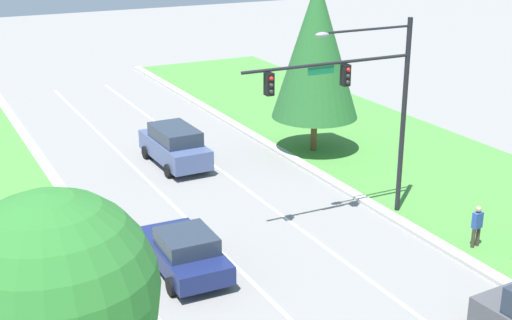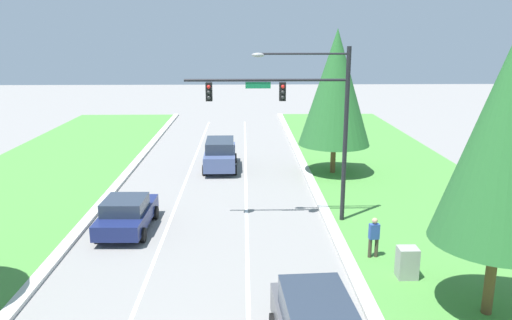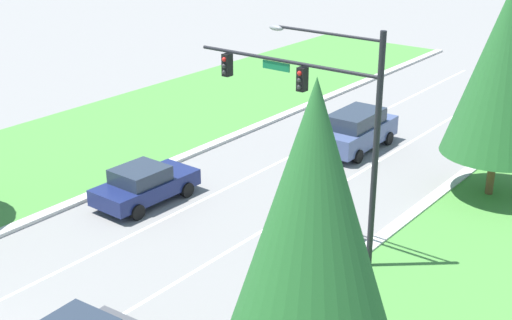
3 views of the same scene
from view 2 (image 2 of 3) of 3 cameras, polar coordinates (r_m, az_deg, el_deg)
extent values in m
cylinder|color=black|center=(22.75, 10.17, 2.56)|extent=(0.20, 0.20, 8.00)
cylinder|color=black|center=(21.95, 1.18, 9.12)|extent=(7.14, 0.12, 0.12)
cube|color=#147042|center=(21.96, 0.24, 8.54)|extent=(1.10, 0.04, 0.28)
cylinder|color=black|center=(22.01, 5.47, 11.99)|extent=(3.93, 0.09, 0.09)
ellipsoid|color=gray|center=(21.87, 0.24, 11.91)|extent=(0.56, 0.28, 0.20)
cube|color=black|center=(22.04, 3.05, 7.81)|extent=(0.28, 0.32, 0.80)
sphere|color=red|center=(21.85, 3.09, 8.37)|extent=(0.16, 0.16, 0.16)
sphere|color=#2D2D2D|center=(21.87, 3.08, 7.77)|extent=(0.16, 0.16, 0.16)
sphere|color=#2D2D2D|center=(21.90, 3.07, 7.16)|extent=(0.16, 0.16, 0.16)
cube|color=black|center=(22.03, -5.39, 7.77)|extent=(0.28, 0.32, 0.80)
sphere|color=red|center=(21.83, -5.44, 8.32)|extent=(0.16, 0.16, 0.16)
sphere|color=#2D2D2D|center=(21.86, -5.42, 7.72)|extent=(0.16, 0.16, 0.16)
sphere|color=#2D2D2D|center=(21.88, -5.41, 7.12)|extent=(0.16, 0.16, 0.16)
cube|color=#475684|center=(32.46, -4.11, 0.36)|extent=(2.03, 5.00, 0.93)
cube|color=#283342|center=(32.16, -4.15, 1.70)|extent=(1.80, 3.01, 0.68)
cylinder|color=black|center=(34.06, -2.43, 0.23)|extent=(0.25, 0.65, 0.65)
cylinder|color=black|center=(34.11, -5.63, 0.20)|extent=(0.25, 0.65, 0.65)
cylinder|color=black|center=(31.07, -2.42, -1.13)|extent=(0.25, 0.65, 0.65)
cylinder|color=black|center=(31.13, -5.93, -1.16)|extent=(0.25, 0.65, 0.65)
cube|color=#283342|center=(13.36, 7.04, -16.93)|extent=(1.83, 2.86, 0.80)
cube|color=navy|center=(23.03, -14.49, -6.24)|extent=(2.05, 4.44, 0.65)
cube|color=#283342|center=(22.59, -14.75, -5.00)|extent=(1.80, 2.02, 0.58)
cylinder|color=black|center=(24.17, -11.46, -5.91)|extent=(0.25, 0.63, 0.62)
cylinder|color=black|center=(24.62, -15.83, -5.80)|extent=(0.25, 0.63, 0.62)
cylinder|color=black|center=(21.69, -12.85, -8.35)|extent=(0.25, 0.63, 0.62)
cylinder|color=black|center=(22.19, -17.71, -8.16)|extent=(0.25, 0.63, 0.62)
cube|color=#9E9E99|center=(18.78, 16.88, -11.27)|extent=(0.70, 0.60, 1.21)
cylinder|color=#42382D|center=(20.08, 12.89, -9.88)|extent=(0.14, 0.14, 0.84)
cylinder|color=#42382D|center=(20.17, 13.59, -9.81)|extent=(0.14, 0.14, 0.84)
cube|color=#2D4C99|center=(19.85, 13.35, -7.94)|extent=(0.40, 0.27, 0.60)
sphere|color=tan|center=(19.69, 13.43, -6.75)|extent=(0.22, 0.22, 0.22)
cylinder|color=brown|center=(17.19, 25.20, -12.15)|extent=(0.32, 0.32, 2.49)
cone|color=#28662D|center=(15.86, 26.83, 2.30)|extent=(3.92, 3.92, 6.28)
cylinder|color=brown|center=(31.55, 8.79, 0.11)|extent=(0.32, 0.32, 1.89)
cone|color=#28662D|center=(30.79, 9.10, 8.16)|extent=(4.37, 4.37, 6.99)
camera|label=1|loc=(13.50, -93.74, 13.94)|focal=50.00mm
camera|label=3|loc=(15.14, 81.07, 16.66)|focal=50.00mm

